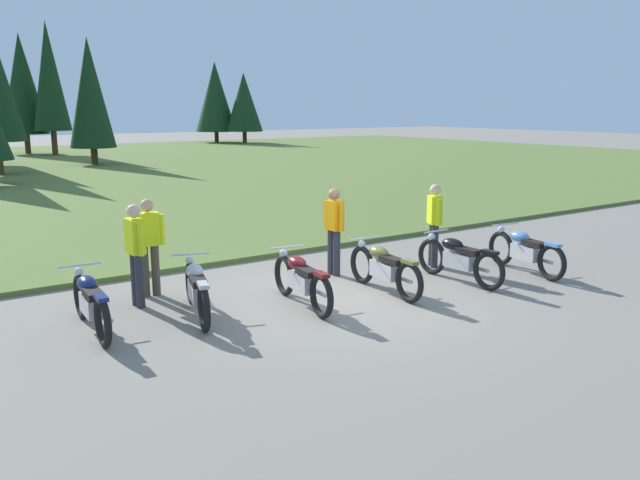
{
  "coord_description": "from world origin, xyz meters",
  "views": [
    {
      "loc": [
        -6.3,
        -8.49,
        3.18
      ],
      "look_at": [
        0.0,
        0.6,
        0.9
      ],
      "focal_mm": 36.43,
      "sensor_mm": 36.0,
      "label": 1
    }
  ],
  "objects_px": {
    "rider_checking_bike": "(334,226)",
    "motorcycle_sky_blue": "(525,250)",
    "motorcycle_olive": "(384,268)",
    "rider_in_hivis_vest": "(149,241)",
    "rider_with_back_turned": "(136,249)",
    "motorcycle_silver": "(197,289)",
    "motorcycle_maroon": "(301,280)",
    "motorcycle_black": "(459,259)",
    "motorcycle_navy": "(91,302)",
    "rider_near_row_end": "(434,220)"
  },
  "relations": [
    {
      "from": "motorcycle_maroon",
      "to": "rider_checking_bike",
      "type": "relative_size",
      "value": 1.25
    },
    {
      "from": "motorcycle_navy",
      "to": "rider_checking_bike",
      "type": "xyz_separation_m",
      "value": [
        4.75,
        0.63,
        0.51
      ]
    },
    {
      "from": "rider_checking_bike",
      "to": "motorcycle_black",
      "type": "bearing_deg",
      "value": -47.27
    },
    {
      "from": "motorcycle_silver",
      "to": "rider_with_back_turned",
      "type": "relative_size",
      "value": 1.22
    },
    {
      "from": "rider_in_hivis_vest",
      "to": "rider_with_back_turned",
      "type": "bearing_deg",
      "value": -129.6
    },
    {
      "from": "motorcycle_olive",
      "to": "motorcycle_sky_blue",
      "type": "distance_m",
      "value": 3.19
    },
    {
      "from": "motorcycle_maroon",
      "to": "rider_near_row_end",
      "type": "distance_m",
      "value": 3.75
    },
    {
      "from": "motorcycle_navy",
      "to": "rider_checking_bike",
      "type": "relative_size",
      "value": 1.26
    },
    {
      "from": "motorcycle_olive",
      "to": "motorcycle_sky_blue",
      "type": "relative_size",
      "value": 1.01
    },
    {
      "from": "rider_near_row_end",
      "to": "motorcycle_black",
      "type": "bearing_deg",
      "value": -112.08
    },
    {
      "from": "rider_checking_bike",
      "to": "rider_with_back_turned",
      "type": "bearing_deg",
      "value": 177.46
    },
    {
      "from": "motorcycle_silver",
      "to": "motorcycle_maroon",
      "type": "relative_size",
      "value": 0.98
    },
    {
      "from": "motorcycle_navy",
      "to": "motorcycle_maroon",
      "type": "xyz_separation_m",
      "value": [
        3.15,
        -0.68,
        0.0
      ]
    },
    {
      "from": "motorcycle_navy",
      "to": "motorcycle_silver",
      "type": "relative_size",
      "value": 1.03
    },
    {
      "from": "rider_checking_bike",
      "to": "rider_with_back_turned",
      "type": "height_order",
      "value": "same"
    },
    {
      "from": "rider_in_hivis_vest",
      "to": "motorcycle_black",
      "type": "bearing_deg",
      "value": -25.25
    },
    {
      "from": "motorcycle_maroon",
      "to": "rider_checking_bike",
      "type": "bearing_deg",
      "value": 39.42
    },
    {
      "from": "motorcycle_olive",
      "to": "motorcycle_black",
      "type": "relative_size",
      "value": 1.0
    },
    {
      "from": "rider_with_back_turned",
      "to": "motorcycle_maroon",
      "type": "bearing_deg",
      "value": -34.1
    },
    {
      "from": "motorcycle_maroon",
      "to": "rider_checking_bike",
      "type": "xyz_separation_m",
      "value": [
        1.6,
        1.31,
        0.51
      ]
    },
    {
      "from": "motorcycle_olive",
      "to": "motorcycle_black",
      "type": "height_order",
      "value": "same"
    },
    {
      "from": "motorcycle_black",
      "to": "rider_near_row_end",
      "type": "bearing_deg",
      "value": 67.92
    },
    {
      "from": "rider_in_hivis_vest",
      "to": "motorcycle_olive",
      "type": "bearing_deg",
      "value": -31.7
    },
    {
      "from": "motorcycle_silver",
      "to": "motorcycle_sky_blue",
      "type": "xyz_separation_m",
      "value": [
        6.38,
        -1.11,
        0.0
      ]
    },
    {
      "from": "motorcycle_navy",
      "to": "motorcycle_silver",
      "type": "height_order",
      "value": "same"
    },
    {
      "from": "motorcycle_black",
      "to": "motorcycle_sky_blue",
      "type": "bearing_deg",
      "value": -9.08
    },
    {
      "from": "motorcycle_silver",
      "to": "motorcycle_maroon",
      "type": "height_order",
      "value": "same"
    },
    {
      "from": "motorcycle_olive",
      "to": "rider_in_hivis_vest",
      "type": "relative_size",
      "value": 1.26
    },
    {
      "from": "motorcycle_maroon",
      "to": "rider_in_hivis_vest",
      "type": "distance_m",
      "value": 2.7
    },
    {
      "from": "motorcycle_black",
      "to": "motorcycle_olive",
      "type": "bearing_deg",
      "value": 171.11
    },
    {
      "from": "motorcycle_silver",
      "to": "motorcycle_sky_blue",
      "type": "distance_m",
      "value": 6.48
    },
    {
      "from": "motorcycle_black",
      "to": "rider_in_hivis_vest",
      "type": "xyz_separation_m",
      "value": [
        -4.99,
        2.35,
        0.51
      ]
    },
    {
      "from": "motorcycle_silver",
      "to": "motorcycle_black",
      "type": "xyz_separation_m",
      "value": [
        4.81,
        -0.86,
        0.0
      ]
    },
    {
      "from": "motorcycle_silver",
      "to": "rider_in_hivis_vest",
      "type": "height_order",
      "value": "rider_in_hivis_vest"
    },
    {
      "from": "motorcycle_sky_blue",
      "to": "rider_checking_bike",
      "type": "xyz_separation_m",
      "value": [
        -3.16,
        1.97,
        0.51
      ]
    },
    {
      "from": "rider_checking_bike",
      "to": "motorcycle_sky_blue",
      "type": "bearing_deg",
      "value": -31.97
    },
    {
      "from": "motorcycle_silver",
      "to": "motorcycle_olive",
      "type": "distance_m",
      "value": 3.29
    },
    {
      "from": "motorcycle_black",
      "to": "rider_near_row_end",
      "type": "xyz_separation_m",
      "value": [
        0.45,
        1.12,
        0.51
      ]
    },
    {
      "from": "motorcycle_olive",
      "to": "rider_checking_bike",
      "type": "relative_size",
      "value": 1.26
    },
    {
      "from": "motorcycle_maroon",
      "to": "motorcycle_olive",
      "type": "relative_size",
      "value": 1.0
    },
    {
      "from": "motorcycle_black",
      "to": "motorcycle_sky_blue",
      "type": "distance_m",
      "value": 1.59
    },
    {
      "from": "rider_in_hivis_vest",
      "to": "rider_with_back_turned",
      "type": "height_order",
      "value": "same"
    },
    {
      "from": "motorcycle_olive",
      "to": "motorcycle_navy",
      "type": "bearing_deg",
      "value": 170.0
    },
    {
      "from": "motorcycle_sky_blue",
      "to": "rider_checking_bike",
      "type": "height_order",
      "value": "rider_checking_bike"
    },
    {
      "from": "motorcycle_sky_blue",
      "to": "motorcycle_olive",
      "type": "bearing_deg",
      "value": 171.02
    },
    {
      "from": "motorcycle_silver",
      "to": "motorcycle_black",
      "type": "distance_m",
      "value": 4.89
    },
    {
      "from": "motorcycle_navy",
      "to": "rider_with_back_turned",
      "type": "xyz_separation_m",
      "value": [
        0.97,
        0.8,
        0.51
      ]
    },
    {
      "from": "motorcycle_black",
      "to": "rider_in_hivis_vest",
      "type": "bearing_deg",
      "value": 154.75
    },
    {
      "from": "motorcycle_silver",
      "to": "rider_near_row_end",
      "type": "relative_size",
      "value": 1.22
    },
    {
      "from": "motorcycle_maroon",
      "to": "motorcycle_black",
      "type": "xyz_separation_m",
      "value": [
        3.19,
        -0.41,
        0.0
      ]
    }
  ]
}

